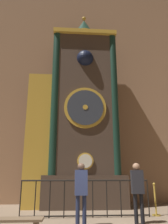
% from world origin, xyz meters
% --- Properties ---
extents(cathedral_back_wall, '(24.00, 0.32, 14.01)m').
position_xyz_m(cathedral_back_wall, '(-0.09, 6.29, 6.99)').
color(cathedral_back_wall, '#936B4C').
rests_on(cathedral_back_wall, ground_plane).
extents(clock_tower, '(4.24, 1.83, 9.32)m').
position_xyz_m(clock_tower, '(-0.51, 5.00, 3.89)').
color(clock_tower, '#423328').
rests_on(clock_tower, ground_plane).
extents(railing_fence, '(4.17, 0.05, 1.15)m').
position_xyz_m(railing_fence, '(-0.30, 2.83, 0.63)').
color(railing_fence, black).
rests_on(railing_fence, ground_plane).
extents(visitor_near, '(0.34, 0.22, 1.63)m').
position_xyz_m(visitor_near, '(-0.52, 1.61, 0.98)').
color(visitor_near, '#1B213A').
rests_on(visitor_near, ground_plane).
extents(visitor_far, '(0.36, 0.25, 1.65)m').
position_xyz_m(visitor_far, '(1.13, 1.85, 0.99)').
color(visitor_far, black).
rests_on(visitor_far, ground_plane).
extents(stanchion_post, '(0.28, 0.28, 1.04)m').
position_xyz_m(stanchion_post, '(2.07, 3.02, 0.34)').
color(stanchion_post, '#B28E33').
rests_on(stanchion_post, ground_plane).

